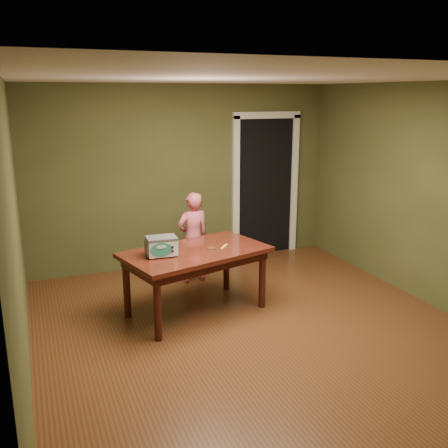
# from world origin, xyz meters

# --- Properties ---
(floor) EXTENTS (5.00, 5.00, 0.00)m
(floor) POSITION_xyz_m (0.00, 0.00, 0.00)
(floor) COLOR brown
(floor) RESTS_ON ground
(room_shell) EXTENTS (4.52, 5.02, 2.61)m
(room_shell) POSITION_xyz_m (0.00, 0.00, 1.71)
(room_shell) COLOR brown
(room_shell) RESTS_ON ground
(doorway) EXTENTS (1.10, 0.66, 2.25)m
(doorway) POSITION_xyz_m (1.30, 2.78, 1.06)
(doorway) COLOR black
(doorway) RESTS_ON ground
(dining_table) EXTENTS (1.78, 1.28, 0.75)m
(dining_table) POSITION_xyz_m (-0.43, 0.75, 0.65)
(dining_table) COLOR #3E150E
(dining_table) RESTS_ON floor
(toy_oven) EXTENTS (0.36, 0.25, 0.21)m
(toy_oven) POSITION_xyz_m (-0.83, 0.70, 0.86)
(toy_oven) COLOR #4C4F54
(toy_oven) RESTS_ON dining_table
(baking_pan) EXTENTS (0.10, 0.10, 0.02)m
(baking_pan) POSITION_xyz_m (-0.25, 0.71, 0.76)
(baking_pan) COLOR silver
(baking_pan) RESTS_ON dining_table
(spatula) EXTENTS (0.14, 0.15, 0.01)m
(spatula) POSITION_xyz_m (-0.08, 0.75, 0.75)
(spatula) COLOR #FBD06D
(spatula) RESTS_ON dining_table
(child) EXTENTS (0.48, 0.35, 1.22)m
(child) POSITION_xyz_m (-0.15, 1.69, 0.61)
(child) COLOR #E15C72
(child) RESTS_ON floor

